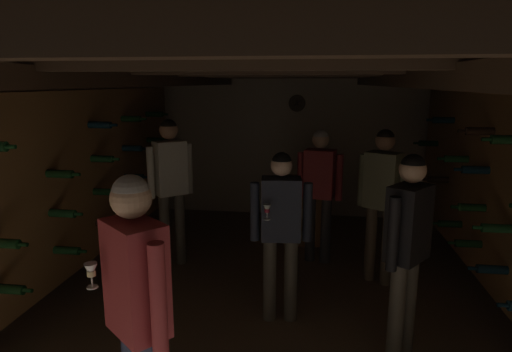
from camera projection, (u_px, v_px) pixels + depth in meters
name	position (u px, v px, depth m)	size (l,w,h in m)	color
ground_plane	(270.00, 312.00, 4.16)	(8.40, 8.40, 0.00)	#7A6651
room_shell	(274.00, 158.00, 4.13)	(4.72, 6.52, 2.41)	beige
wine_crate_stack	(304.00, 210.00, 5.89)	(0.52, 0.35, 0.90)	olive
display_bottle	(304.00, 168.00, 5.74)	(0.08, 0.08, 0.35)	#143819
person_host_center	(281.00, 223.00, 3.85)	(0.54, 0.35, 1.55)	#4C473D
person_guest_rear_center	(319.00, 184.00, 5.15)	(0.53, 0.29, 1.60)	#2D2D33
person_guest_far_left	(171.00, 178.00, 5.03)	(0.43, 0.44, 1.73)	#4C473D
person_guest_far_right	(382.00, 192.00, 4.60)	(0.47, 0.37, 1.66)	brown
person_guest_mid_right	(407.00, 239.00, 3.30)	(0.38, 0.45, 1.62)	#4C473D
person_guest_near_left	(137.00, 300.00, 2.27)	(0.46, 0.39, 1.69)	#232D4C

